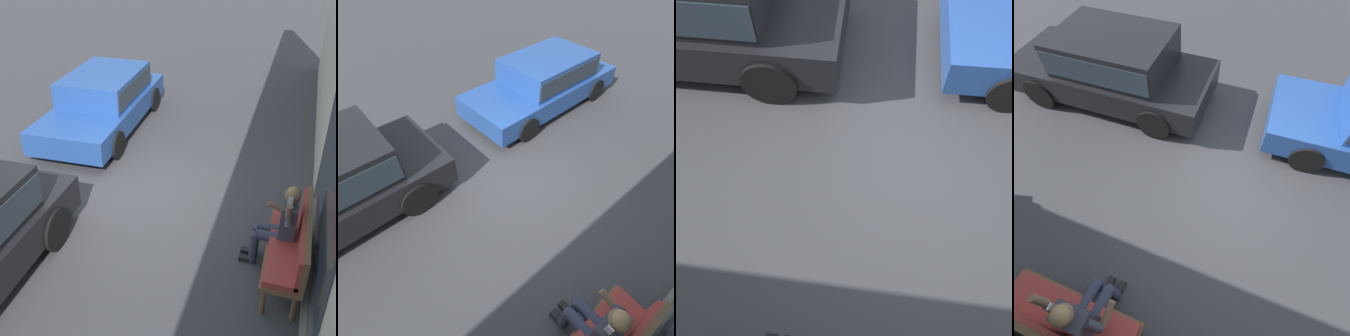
# 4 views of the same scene
# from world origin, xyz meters

# --- Properties ---
(ground_plane) EXTENTS (60.00, 60.00, 0.00)m
(ground_plane) POSITION_xyz_m (0.00, 0.00, 0.00)
(ground_plane) COLOR #38383A
(person_on_phone) EXTENTS (0.73, 0.74, 1.38)m
(person_on_phone) POSITION_xyz_m (1.17, 2.67, 0.74)
(person_on_phone) COLOR #2D3347
(person_on_phone) RESTS_ON ground_plane
(parked_car_near) EXTENTS (4.48, 2.01, 1.36)m
(parked_car_near) POSITION_xyz_m (-2.50, -1.82, 0.74)
(parked_car_near) COLOR #23478E
(parked_car_near) RESTS_ON ground_plane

